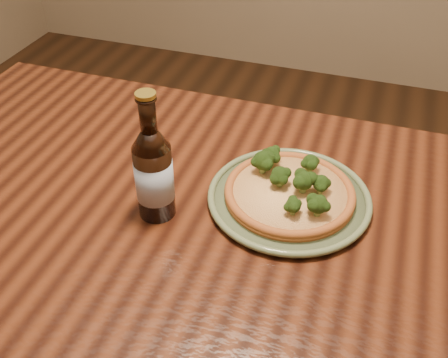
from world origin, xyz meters
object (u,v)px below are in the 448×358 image
(pizza, at_px, (290,191))
(plate, at_px, (289,198))
(table, at_px, (230,256))
(beer_bottle, at_px, (154,172))

(pizza, bearing_deg, plate, -92.12)
(table, bearing_deg, pizza, 46.70)
(plate, distance_m, pizza, 0.02)
(table, relative_size, pizza, 6.21)
(table, height_order, plate, plate)
(plate, height_order, beer_bottle, beer_bottle)
(beer_bottle, bearing_deg, table, 15.22)
(table, height_order, pizza, pizza)
(beer_bottle, bearing_deg, plate, 34.38)
(plate, relative_size, pizza, 1.26)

